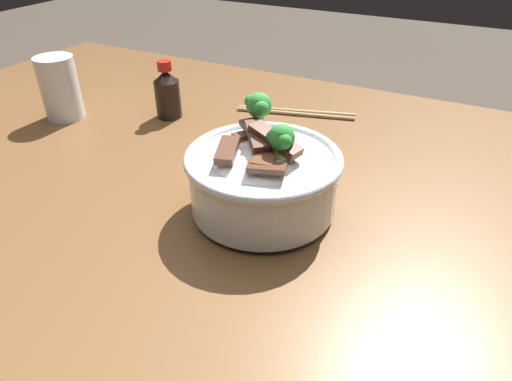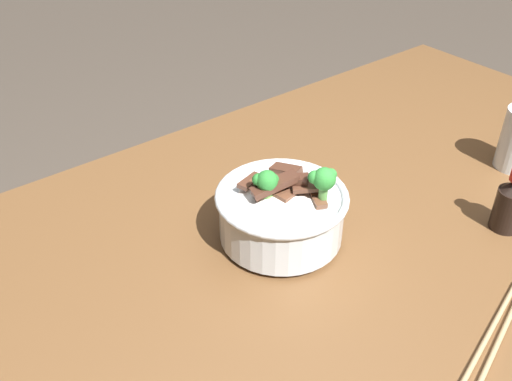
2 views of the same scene
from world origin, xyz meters
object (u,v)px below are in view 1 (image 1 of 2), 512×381
at_px(soy_sauce_bottle, 167,93).
at_px(chopsticks_pair, 295,112).
at_px(drinking_glass, 61,92).
at_px(rice_bowl, 263,174).

bearing_deg(soy_sauce_bottle, chopsticks_pair, -150.02).
bearing_deg(soy_sauce_bottle, drinking_glass, 28.08).
distance_m(rice_bowl, chopsticks_pair, 0.34).
xyz_separation_m(drinking_glass, chopsticks_pair, (-0.39, -0.22, -0.05)).
bearing_deg(rice_bowl, soy_sauce_bottle, -33.45).
bearing_deg(drinking_glass, chopsticks_pair, -150.87).
distance_m(rice_bowl, soy_sauce_bottle, 0.36).
bearing_deg(rice_bowl, drinking_glass, -12.46).
distance_m(drinking_glass, soy_sauce_bottle, 0.20).
bearing_deg(drinking_glass, soy_sauce_bottle, -151.92).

